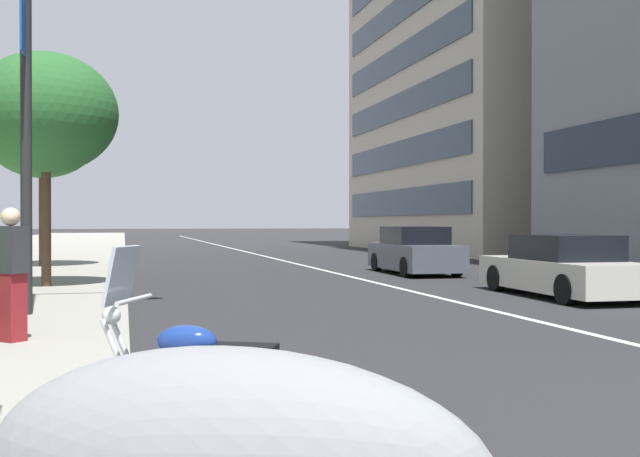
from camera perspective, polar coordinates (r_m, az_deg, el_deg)
The scene contains 7 objects.
lane_centre_stripe at distance 38.26m, azimuth -4.95°, elevation -1.98°, with size 110.00×0.16×0.01m, color silver.
motorcycle_by_sign_pole at distance 5.57m, azimuth -8.98°, elevation -12.00°, with size 0.99×1.94×1.46m.
car_mid_block_traffic at distance 17.07m, azimuth 18.19°, elevation -2.94°, with size 4.71×1.95×1.36m.
car_far_down_avenue at distance 23.73m, azimuth 7.30°, elevation -1.80°, with size 4.50×1.94×1.51m.
street_tree_far_plaza at distance 18.50m, azimuth -20.40°, elevation 8.34°, with size 3.29×3.29×5.43m.
street_tree_mid_sidewalk at distance 27.05m, azimuth -20.67°, elevation 7.21°, with size 3.96×3.96×6.36m.
pedestrian_on_plaza at distance 10.00m, azimuth -22.75°, elevation -3.24°, with size 0.47×0.46×1.67m.
Camera 1 is at (-2.65, 6.59, 1.63)m, focal length 41.46 mm.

